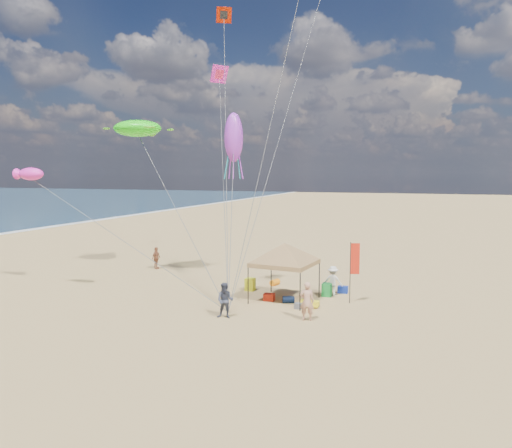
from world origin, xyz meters
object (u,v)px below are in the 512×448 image
Objects in this scene: feather_flag at (354,263)px; chair_yellow at (250,284)px; beach_cart at (310,303)px; person_near_c at (333,281)px; chair_green at (327,290)px; person_near_b at (225,301)px; person_near_a at (307,301)px; cooler_red at (269,297)px; canopy_tent at (285,245)px; cooler_blue at (343,290)px; person_far_a at (156,258)px.

feather_flag is 4.49× the size of chair_yellow.
person_near_c reaches higher than beach_cart.
chair_green is 6.59m from person_near_b.
person_near_a reaches higher than beach_cart.
chair_green is at bearing -100.17° from person_near_a.
feather_flag is at bearing 13.23° from cooler_red.
person_near_a is at bearing 5.44° from person_near_b.
chair_yellow is (-2.45, 1.47, -2.55)m from canopy_tent.
person_near_a reaches higher than chair_green.
chair_yellow is 4.64m from person_near_c.
person_near_c is at bearing 47.93° from person_near_b.
canopy_tent is at bearing 22.23° from cooler_red.
cooler_blue is 0.33× the size of person_near_b.
beach_cart is 0.55× the size of person_near_b.
canopy_tent is 8.03× the size of chair_yellow.
person_near_a is (-0.67, -5.60, 0.69)m from cooler_blue.
person_near_b is (-3.20, -3.04, 0.62)m from beach_cart.
person_far_a reaches higher than chair_yellow.
chair_green is (2.62, 1.96, 0.16)m from cooler_red.
person_near_c is at bearing -121.45° from cooler_blue.
person_near_b reaches higher than person_near_c.
person_far_a reaches higher than cooler_red.
person_near_b is (-3.57, -5.51, 0.47)m from chair_green.
chair_green is 0.46× the size of person_far_a.
feather_flag is 14.84m from person_far_a.
canopy_tent is 3.52× the size of person_near_c.
person_far_a is at bearing 164.67° from chair_green.
person_near_c is at bearing 135.14° from feather_flag.
person_near_b is (-5.10, -4.53, -1.27)m from feather_flag.
person_far_a is at bearing 162.56° from feather_flag.
person_near_b is at bearing -138.38° from feather_flag.
person_near_c reaches higher than chair_green.
cooler_red and cooler_blue have the same top height.
person_near_c is (2.88, 2.24, 0.61)m from cooler_red.
beach_cart is 0.59× the size of person_far_a.
canopy_tent reaches higher than cooler_blue.
person_near_b reaches higher than person_far_a.
beach_cart is 2.89m from person_near_c.
canopy_tent is 1.79× the size of feather_flag.
chair_yellow is at bearing 172.31° from feather_flag.
person_near_b is (-0.95, -3.55, 0.63)m from cooler_red.
cooler_blue is at bearing 45.78° from canopy_tent.
person_near_c is (-0.43, -0.70, 0.61)m from cooler_blue.
canopy_tent is 6.24× the size of beach_cart.
beach_cart is at bearing -90.26° from person_near_a.
beach_cart is 0.51× the size of person_near_a.
feather_flag reaches higher than beach_cart.
person_near_b reaches higher than chair_yellow.
person_near_c is (-1.27, 1.27, -1.30)m from feather_flag.
cooler_blue is 1.02m from person_near_c.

